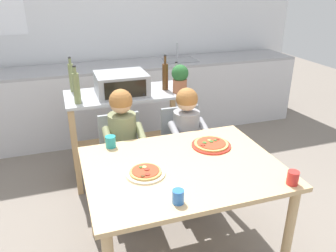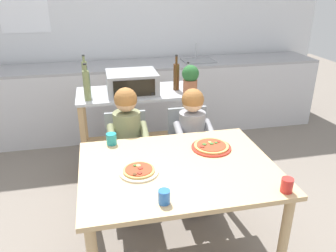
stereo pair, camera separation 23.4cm
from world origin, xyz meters
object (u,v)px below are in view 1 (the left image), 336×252
Objects in this scene: dining_chair_left at (123,155)px; bottle_squat_spirits at (176,77)px; child_in_olive_shirt at (124,141)px; child_in_grey_shirt at (189,134)px; drinking_cup_blue at (178,197)px; drinking_cup_teal at (111,142)px; drinking_cup_red at (293,178)px; pizza_plate_red_rimmed at (211,144)px; dining_table at (183,179)px; dining_chair_right at (183,146)px; toaster_oven at (121,84)px; pizza_plate_cream at (146,172)px; bottle_slim_sauce at (77,88)px; bottle_brown_beer at (76,86)px; kitchen_island_cart at (129,120)px; bottle_clear_vinegar at (72,77)px; potted_herb_plant at (180,78)px; bottle_dark_olive_oil at (165,76)px.

bottle_squat_spirits is at bearing 38.34° from dining_chair_left.
bottle_squat_spirits is 0.24× the size of child_in_olive_shirt.
dining_chair_left is at bearing -141.66° from bottle_squat_spirits.
dining_chair_left is 0.80× the size of child_in_grey_shirt.
drinking_cup_blue is (0.09, -0.98, 0.11)m from child_in_olive_shirt.
drinking_cup_red is at bearing -41.18° from drinking_cup_teal.
dining_chair_left is 2.90× the size of pizza_plate_red_rimmed.
bottle_squat_spirits is at bearing 72.16° from dining_table.
drinking_cup_blue is (-0.45, -1.09, 0.31)m from dining_chair_right.
pizza_plate_cream is at bearing -95.04° from toaster_oven.
drinking_cup_blue reaches higher than dining_chair_left.
drinking_cup_teal is (-0.25, -0.82, -0.17)m from toaster_oven.
pizza_plate_cream is (-0.54, -0.64, 0.11)m from child_in_grey_shirt.
dining_chair_left reaches higher than pizza_plate_red_rimmed.
bottle_squat_spirits is (0.96, 0.18, -0.04)m from bottle_slim_sauce.
drinking_cup_teal and drinking_cup_red have the same top height.
drinking_cup_red is (1.07, -1.60, -0.19)m from bottle_brown_beer.
kitchen_island_cart is at bearing 126.11° from dining_chair_right.
potted_herb_plant is (0.95, -0.35, 0.00)m from bottle_clear_vinegar.
dining_table is 0.28m from pizza_plate_cream.
toaster_oven is at bearing 73.15° from drinking_cup_teal.
bottle_dark_olive_oil is 0.83m from bottle_brown_beer.
child_in_olive_shirt is (-0.66, -0.64, -0.29)m from bottle_squat_spirits.
child_in_grey_shirt is at bearing -101.37° from potted_herb_plant.
child_in_olive_shirt is (-0.54, -0.60, -0.32)m from bottle_dark_olive_oil.
drinking_cup_teal is (-0.78, -0.70, -0.21)m from potted_herb_plant.
bottle_clear_vinegar is 1.36× the size of pizza_plate_cream.
bottle_squat_spirits is at bearing -10.65° from bottle_clear_vinegar.
bottle_clear_vinegar reaches higher than dining_table.
pizza_plate_red_rimmed is (0.00, -1.04, -0.23)m from bottle_dark_olive_oil.
bottle_squat_spirits is at bearing 47.20° from drinking_cup_teal.
pizza_plate_cream is at bearing -90.01° from dining_chair_left.
dining_chair_left is at bearing -150.59° from potted_herb_plant.
child_in_grey_shirt is (0.29, 0.61, 0.01)m from dining_table.
bottle_brown_beer reaches higher than drinking_cup_blue.
bottle_brown_beer reaches higher than dining_chair_left.
bottle_brown_beer is 0.34× the size of dining_chair_right.
kitchen_island_cart is 3.49× the size of bottle_clear_vinegar.
drinking_cup_blue is at bearing -90.72° from toaster_oven.
dining_table is 0.68m from child_in_grey_shirt.
bottle_squat_spirits is at bearing 83.60° from pizza_plate_red_rimmed.
drinking_cup_teal is (-0.80, -0.86, -0.18)m from bottle_squat_spirits.
drinking_cup_red reaches higher than dining_table.
toaster_oven is 1.81× the size of bottle_squat_spirits.
bottle_dark_olive_oil is at bearing -14.68° from bottle_clear_vinegar.
bottle_dark_olive_oil reaches higher than child_in_olive_shirt.
bottle_slim_sauce is 1.85m from drinking_cup_red.
bottle_dark_olive_oil is at bearing 98.46° from drinking_cup_red.
dining_chair_right is at bearing 90.00° from child_in_grey_shirt.
drinking_cup_red is at bearing -55.75° from dining_chair_left.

